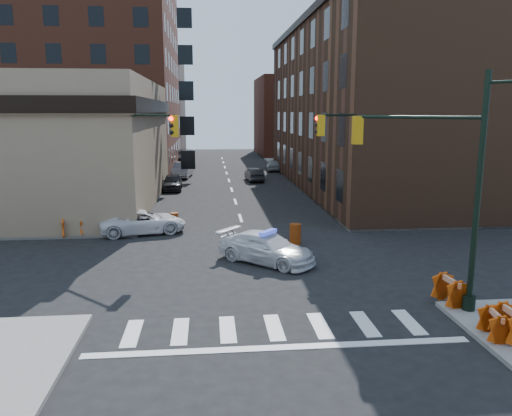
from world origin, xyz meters
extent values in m
plane|color=black|center=(0.00, 0.00, 0.00)|extent=(140.00, 140.00, 0.00)
cube|color=gray|center=(-23.00, 32.75, 0.07)|extent=(34.00, 54.50, 0.15)
cube|color=gray|center=(23.00, 32.75, 0.07)|extent=(34.00, 54.50, 0.15)
cube|color=#887459|center=(-17.00, 16.50, 4.50)|extent=(22.00, 22.00, 9.00)
cube|color=brown|center=(-18.50, 40.00, 12.00)|extent=(25.00, 25.00, 24.00)
cube|color=#503120|center=(13.00, 22.50, 7.00)|extent=(14.00, 34.00, 14.00)
cube|color=brown|center=(-16.00, 62.00, 8.00)|extent=(20.00, 18.00, 16.00)
cube|color=brown|center=(14.00, 58.00, 6.00)|extent=(16.00, 16.00, 12.00)
cylinder|color=black|center=(6.80, -6.30, 4.15)|extent=(0.20, 0.20, 8.00)
cylinder|color=black|center=(6.80, -6.30, 0.40)|extent=(0.44, 0.44, 0.50)
cylinder|color=black|center=(5.21, -4.71, 6.65)|extent=(3.27, 3.27, 0.12)
cube|color=#BF8C0C|center=(3.62, -3.12, 6.15)|extent=(0.35, 0.35, 1.05)
sphere|color=#FF0C05|center=(3.77, -2.96, 6.50)|extent=(0.22, 0.22, 0.22)
sphere|color=black|center=(3.77, -2.96, 6.17)|extent=(0.22, 0.22, 0.22)
sphere|color=black|center=(3.77, -2.96, 5.84)|extent=(0.22, 0.22, 0.22)
cylinder|color=black|center=(-6.80, 6.30, 4.15)|extent=(0.20, 0.20, 8.00)
cylinder|color=black|center=(-6.80, 6.30, 0.40)|extent=(0.44, 0.44, 0.50)
cylinder|color=black|center=(-5.21, 4.71, 6.65)|extent=(3.27, 3.27, 0.12)
cube|color=#BF8C0C|center=(-3.62, 3.12, 6.15)|extent=(0.35, 0.35, 1.05)
sphere|color=#FF0C05|center=(-3.77, 2.96, 6.50)|extent=(0.22, 0.22, 0.22)
sphere|color=black|center=(-3.77, 2.96, 6.17)|extent=(0.22, 0.22, 0.22)
sphere|color=black|center=(-3.77, 2.96, 5.84)|extent=(0.22, 0.22, 0.22)
cylinder|color=black|center=(6.80, 6.30, 4.15)|extent=(0.20, 0.20, 8.00)
cylinder|color=black|center=(6.80, 6.30, 0.40)|extent=(0.44, 0.44, 0.50)
cylinder|color=black|center=(5.21, 4.71, 6.65)|extent=(3.27, 3.27, 0.12)
cube|color=#BF8C0C|center=(3.62, 3.12, 6.15)|extent=(0.35, 0.35, 1.05)
sphere|color=#FF0C05|center=(3.46, 3.27, 6.50)|extent=(0.22, 0.22, 0.22)
sphere|color=black|center=(3.46, 3.27, 6.17)|extent=(0.22, 0.22, 0.22)
sphere|color=black|center=(3.46, 3.27, 5.84)|extent=(0.22, 0.22, 0.22)
cylinder|color=black|center=(7.50, 26.00, 1.45)|extent=(0.24, 0.24, 2.60)
sphere|color=#914515|center=(7.50, 26.00, 3.50)|extent=(3.00, 3.00, 3.00)
cylinder|color=black|center=(7.50, 34.00, 1.45)|extent=(0.24, 0.24, 2.60)
sphere|color=#914515|center=(7.50, 34.00, 3.50)|extent=(3.00, 3.00, 3.00)
imported|color=silver|center=(0.57, 0.24, 0.68)|extent=(4.83, 4.53, 1.37)
imported|color=white|center=(-5.80, 6.46, 0.67)|extent=(5.23, 3.36, 1.34)
imported|color=black|center=(-5.22, 22.31, 0.70)|extent=(1.75, 4.14, 1.40)
imported|color=#999BA2|center=(-4.74, 30.77, 0.80)|extent=(2.21, 5.01, 1.60)
imported|color=black|center=(-5.50, 47.20, 0.77)|extent=(2.84, 5.55, 1.54)
imported|color=black|center=(2.50, 27.33, 0.66)|extent=(1.74, 4.08, 1.31)
imported|color=gray|center=(5.50, 35.74, 0.66)|extent=(1.87, 3.98, 1.32)
imported|color=black|center=(-6.74, 6.00, 0.95)|extent=(0.64, 0.47, 1.60)
imported|color=black|center=(-9.73, 6.00, 1.15)|extent=(1.22, 1.16, 2.00)
imported|color=#212531|center=(-12.54, 6.00, 0.94)|extent=(0.96, 0.47, 1.58)
cylinder|color=#DE530A|center=(2.44, 3.32, 0.54)|extent=(0.71, 0.71, 1.08)
cylinder|color=red|center=(-4.12, 7.80, 0.44)|extent=(0.52, 0.52, 0.89)
camera|label=1|loc=(-2.01, -21.70, 6.86)|focal=35.00mm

